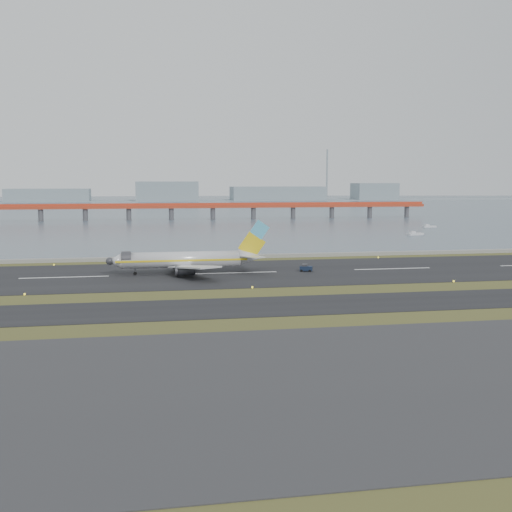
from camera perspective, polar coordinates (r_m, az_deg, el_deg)
The scene contains 12 objects.
ground at distance 125.58m, azimuth 0.27°, elevation -3.46°, with size 1000.00×1000.00×0.00m, color #344619.
apron_strip at distance 73.70m, azimuth 8.41°, elevation -10.78°, with size 1000.00×50.00×0.10m, color #303032.
taxiway_strip at distance 114.01m, azimuth 1.40°, elevation -4.47°, with size 1000.00×18.00×0.10m, color black.
runway_strip at distance 154.78m, azimuth -1.80°, elevation -1.52°, with size 1000.00×45.00×0.10m, color black.
seawall at distance 184.19m, azimuth -3.21°, elevation -0.08°, with size 1000.00×2.50×1.00m, color gray.
bay_water at distance 582.34m, azimuth -8.21°, elevation 4.41°, with size 1400.00×800.00×1.30m, color #4D5C6E.
red_pier at distance 374.25m, azimuth -3.86°, elevation 4.37°, with size 260.00×5.00×10.20m.
far_shoreline at distance 742.55m, azimuth -7.66°, elevation 5.35°, with size 1400.00×80.00×60.50m.
airliner at distance 153.88m, azimuth -6.06°, elevation -0.32°, with size 38.52×32.89×12.80m.
pushback_tug at distance 157.52m, azimuth 4.45°, elevation -1.08°, with size 3.38×2.69×1.90m.
workboat_near at distance 271.79m, azimuth 13.94°, elevation 1.92°, with size 7.64×4.40×1.77m.
workboat_far at distance 319.79m, azimuth 15.14°, elevation 2.55°, with size 6.60×2.49×1.57m.
Camera 1 is at (-23.04, -121.47, 22.03)m, focal length 45.00 mm.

